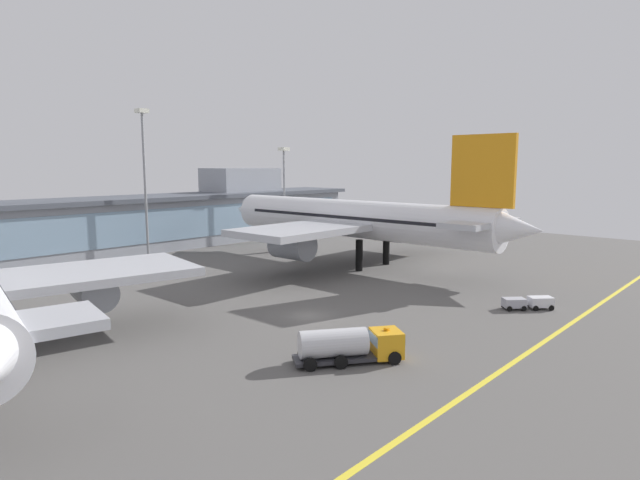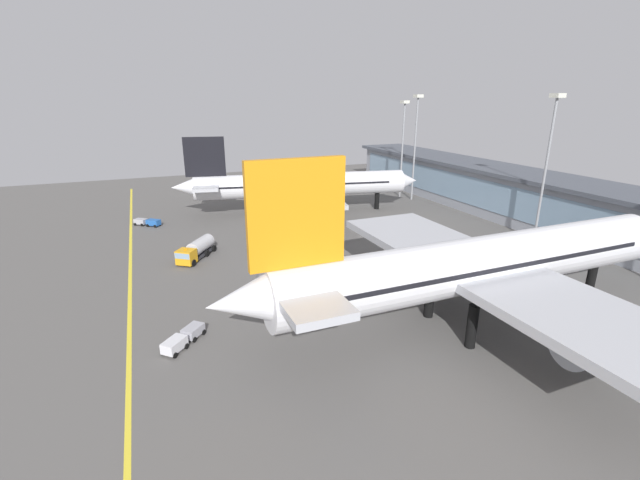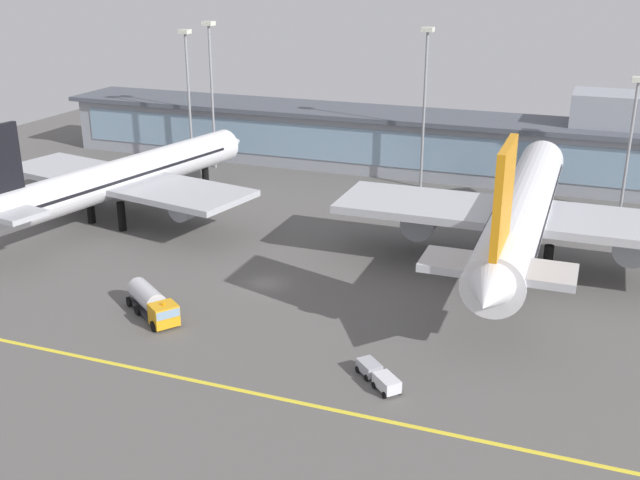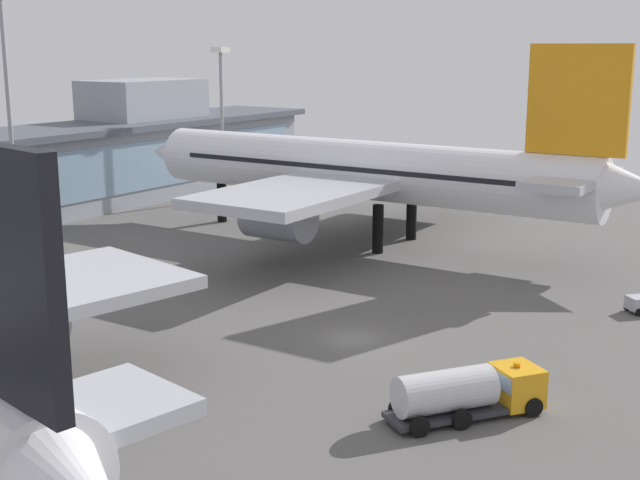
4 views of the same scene
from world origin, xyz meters
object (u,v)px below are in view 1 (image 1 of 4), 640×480
Objects in this scene: fuel_tanker_truck at (352,344)px; apron_light_mast_east at (284,179)px; service_truck_far at (528,302)px; apron_light_mast_centre at (144,163)px; airliner_near_right at (356,220)px.

fuel_tanker_truck is 72.89m from apron_light_mast_east.
service_truck_far is 65.19m from apron_light_mast_centre.
apron_light_mast_centre is (14.75, 57.64, 15.04)m from fuel_tanker_truck.
service_truck_far is (-8.18, -31.41, -6.61)m from airliner_near_right.
airliner_near_right is 2.99× the size of apron_light_mast_east.
apron_light_mast_centre reaches higher than apron_light_mast_east.
apron_light_mast_east reaches higher than fuel_tanker_truck.
apron_light_mast_east is at bearing 115.18° from service_truck_far.
apron_light_mast_centre is at bearing 143.70° from service_truck_far.
fuel_tanker_truck is 0.44× the size of apron_light_mast_east.
fuel_tanker_truck is 26.49m from service_truck_far.
apron_light_mast_east is (19.75, 60.02, 12.58)m from service_truck_far.
apron_light_mast_centre is (-19.51, 30.82, 9.15)m from airliner_near_right.
airliner_near_right reaches higher than fuel_tanker_truck.
fuel_tanker_truck is 0.34× the size of apron_light_mast_centre.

